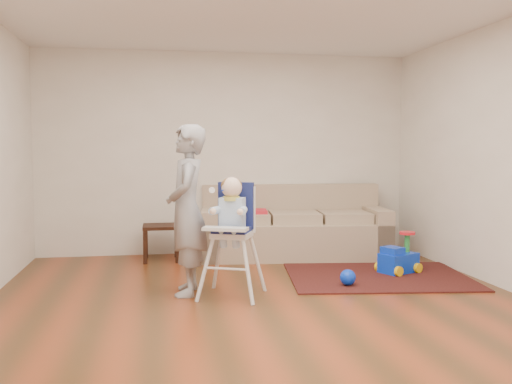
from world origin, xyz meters
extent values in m
plane|color=#482B13|center=(0.00, 0.00, 0.00)|extent=(5.50, 5.50, 0.00)
cube|color=beige|center=(0.00, 2.75, 1.35)|extent=(5.00, 0.04, 2.70)
cube|color=red|center=(0.18, 2.25, 0.61)|extent=(0.58, 0.40, 0.04)
cube|color=black|center=(1.46, 0.93, 0.01)|extent=(2.11, 1.69, 0.02)
sphere|color=#0B37DD|center=(0.98, 0.57, 0.10)|extent=(0.16, 0.16, 0.16)
cylinder|color=#0B37DD|center=(-0.29, 0.30, 1.03)|extent=(0.06, 0.12, 0.01)
imported|color=#969698|center=(-0.65, 0.57, 0.82)|extent=(0.45, 0.63, 1.65)
camera|label=1|loc=(-0.92, -4.93, 1.40)|focal=40.00mm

